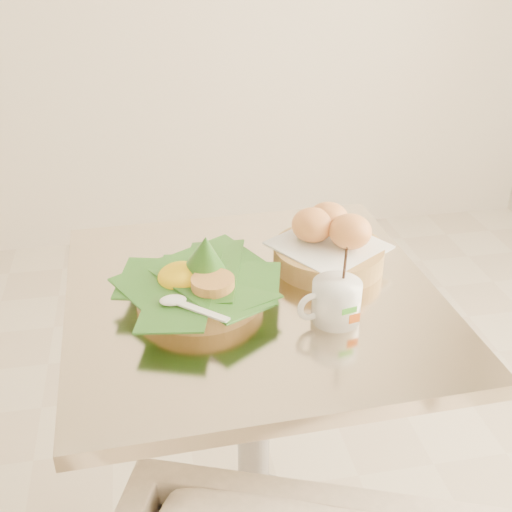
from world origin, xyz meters
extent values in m
cylinder|color=gray|center=(0.12, 0.05, 0.37)|extent=(0.07, 0.07, 0.69)
cube|color=beige|center=(0.12, 0.05, 0.73)|extent=(0.72, 0.72, 0.03)
cylinder|color=tan|center=(0.02, 0.04, 0.77)|extent=(0.24, 0.24, 0.04)
cone|color=#2A5B1A|center=(0.03, 0.05, 0.84)|extent=(0.10, 0.12, 0.12)
ellipsoid|color=yellow|center=(-0.01, 0.06, 0.79)|extent=(0.09, 0.09, 0.05)
cylinder|color=#CC9347|center=(0.04, 0.01, 0.80)|extent=(0.08, 0.08, 0.02)
cylinder|color=tan|center=(0.29, 0.13, 0.77)|extent=(0.22, 0.22, 0.04)
cube|color=white|center=(0.29, 0.13, 0.80)|extent=(0.26, 0.26, 0.01)
ellipsoid|color=#CE652F|center=(0.26, 0.15, 0.83)|extent=(0.09, 0.09, 0.07)
ellipsoid|color=#CE652F|center=(0.33, 0.11, 0.83)|extent=(0.09, 0.09, 0.07)
ellipsoid|color=#CE652F|center=(0.30, 0.17, 0.83)|extent=(0.09, 0.09, 0.07)
cylinder|color=white|center=(0.25, -0.07, 0.79)|extent=(0.09, 0.09, 0.08)
torus|color=white|center=(0.20, -0.08, 0.79)|extent=(0.06, 0.02, 0.05)
cylinder|color=#422613|center=(0.25, -0.07, 0.82)|extent=(0.08, 0.08, 0.01)
cylinder|color=black|center=(0.26, -0.06, 0.84)|extent=(0.02, 0.04, 0.11)
cube|color=green|center=(0.26, -0.11, 0.80)|extent=(0.03, 0.01, 0.01)
cube|color=orange|center=(0.27, -0.11, 0.78)|extent=(0.02, 0.01, 0.02)
camera|label=1|loc=(-0.07, -0.97, 1.40)|focal=45.00mm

